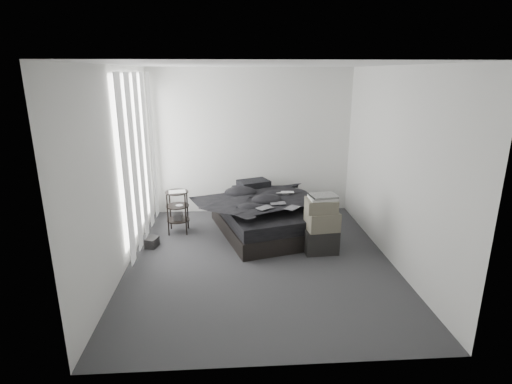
{
  "coord_description": "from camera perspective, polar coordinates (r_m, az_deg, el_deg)",
  "views": [
    {
      "loc": [
        -0.39,
        -5.05,
        2.52
      ],
      "look_at": [
        0.0,
        0.8,
        0.75
      ],
      "focal_mm": 28.0,
      "sensor_mm": 36.0,
      "label": 1
    }
  ],
  "objects": [
    {
      "name": "mattress",
      "position": [
        6.47,
        1.53,
        -2.8
      ],
      "size": [
        1.78,
        2.09,
        0.2
      ],
      "primitive_type": "cube",
      "rotation": [
        0.0,
        0.0,
        0.27
      ],
      "color": "black",
      "rests_on": "bed"
    },
    {
      "name": "ceiling",
      "position": [
        5.06,
        0.63,
        17.73
      ],
      "size": [
        3.6,
        4.2,
        0.01
      ],
      "primitive_type": "cube",
      "color": "white",
      "rests_on": "ground"
    },
    {
      "name": "bed",
      "position": [
        6.54,
        1.51,
        -4.65
      ],
      "size": [
        1.85,
        2.16,
        0.25
      ],
      "primitive_type": "cube",
      "rotation": [
        0.0,
        0.0,
        0.27
      ],
      "color": "black",
      "rests_on": "floor"
    },
    {
      "name": "comic_c",
      "position": [
        5.87,
        5.21,
        -1.53
      ],
      "size": [
        0.27,
        0.28,
        0.01
      ],
      "primitive_type": "cube",
      "rotation": [
        0.0,
        0.0,
        0.88
      ],
      "color": "black",
      "rests_on": "duvet"
    },
    {
      "name": "wall_left",
      "position": [
        5.38,
        -18.94,
        2.79
      ],
      "size": [
        0.01,
        4.2,
        2.6
      ],
      "primitive_type": "cube",
      "color": "silver",
      "rests_on": "ground"
    },
    {
      "name": "laptop",
      "position": [
        6.53,
        4.21,
        0.36
      ],
      "size": [
        0.3,
        0.2,
        0.02
      ],
      "primitive_type": "imported",
      "rotation": [
        0.0,
        0.0,
        -0.04
      ],
      "color": "silver",
      "rests_on": "duvet"
    },
    {
      "name": "papers",
      "position": [
        6.47,
        -11.2,
        0.02
      ],
      "size": [
        0.29,
        0.24,
        0.01
      ],
      "primitive_type": "cube",
      "rotation": [
        0.0,
        0.0,
        0.18
      ],
      "color": "white",
      "rests_on": "side_stand"
    },
    {
      "name": "curtain_left",
      "position": [
        6.22,
        -16.23,
        4.64
      ],
      "size": [
        0.06,
        2.12,
        2.48
      ],
      "primitive_type": "cube",
      "color": "white",
      "rests_on": "wall_left"
    },
    {
      "name": "art_book_snake",
      "position": [
        5.67,
        9.6,
        -0.54
      ],
      "size": [
        0.39,
        0.33,
        0.03
      ],
      "primitive_type": "cube",
      "rotation": [
        0.0,
        0.0,
        0.16
      ],
      "color": "silver",
      "rests_on": "art_book_white"
    },
    {
      "name": "pillow_upper",
      "position": [
        7.01,
        -0.35,
        1.2
      ],
      "size": [
        0.62,
        0.53,
        0.12
      ],
      "primitive_type": "cube",
      "rotation": [
        0.0,
        0.0,
        0.38
      ],
      "color": "black",
      "rests_on": "pillow_lower"
    },
    {
      "name": "duvet",
      "position": [
        6.36,
        1.68,
        -1.18
      ],
      "size": [
        1.74,
        1.89,
        0.22
      ],
      "primitive_type": "imported",
      "rotation": [
        0.0,
        0.0,
        0.27
      ],
      "color": "black",
      "rests_on": "mattress"
    },
    {
      "name": "window_left",
      "position": [
        6.22,
        -16.74,
        5.26
      ],
      "size": [
        0.02,
        2.0,
        2.3
      ],
      "primitive_type": "cube",
      "color": "white",
      "rests_on": "wall_left"
    },
    {
      "name": "wall_back",
      "position": [
        7.26,
        -0.68,
        7.13
      ],
      "size": [
        3.6,
        0.01,
        2.6
      ],
      "primitive_type": "cube",
      "color": "silver",
      "rests_on": "ground"
    },
    {
      "name": "pillow_lower",
      "position": [
        7.04,
        -0.88,
        0.24
      ],
      "size": [
        0.64,
        0.51,
        0.13
      ],
      "primitive_type": "cube",
      "rotation": [
        0.0,
        0.0,
        0.27
      ],
      "color": "black",
      "rests_on": "mattress"
    },
    {
      "name": "wall_front",
      "position": [
        3.21,
        3.42,
        -5.52
      ],
      "size": [
        3.6,
        0.01,
        2.6
      ],
      "primitive_type": "cube",
      "color": "silver",
      "rests_on": "ground"
    },
    {
      "name": "box_lower",
      "position": [
        5.91,
        9.15,
        -6.8
      ],
      "size": [
        0.49,
        0.4,
        0.35
      ],
      "primitive_type": "cube",
      "rotation": [
        0.0,
        0.0,
        0.06
      ],
      "color": "black",
      "rests_on": "floor"
    },
    {
      "name": "box_mid",
      "position": [
        5.79,
        9.42,
        -4.04
      ],
      "size": [
        0.48,
        0.4,
        0.27
      ],
      "primitive_type": "cube",
      "rotation": [
        0.0,
        0.0,
        0.13
      ],
      "color": "#635E4E",
      "rests_on": "box_lower"
    },
    {
      "name": "art_book_white",
      "position": [
        5.68,
        9.45,
        -0.84
      ],
      "size": [
        0.38,
        0.31,
        0.04
      ],
      "primitive_type": "cube",
      "rotation": [
        0.0,
        0.0,
        0.06
      ],
      "color": "silver",
      "rests_on": "box_upper"
    },
    {
      "name": "comic_b",
      "position": [
        6.06,
        3.15,
        -0.95
      ],
      "size": [
        0.24,
        0.17,
        0.01
      ],
      "primitive_type": "cube",
      "rotation": [
        0.0,
        0.0,
        0.06
      ],
      "color": "black",
      "rests_on": "duvet"
    },
    {
      "name": "box_upper",
      "position": [
        5.71,
        9.3,
        -1.9
      ],
      "size": [
        0.42,
        0.34,
        0.18
      ],
      "primitive_type": "cube",
      "rotation": [
        0.0,
        0.0,
        0.01
      ],
      "color": "#635E4E",
      "rests_on": "box_mid"
    },
    {
      "name": "floor",
      "position": [
        5.65,
        0.54,
        -9.66
      ],
      "size": [
        3.6,
        4.2,
        0.01
      ],
      "primitive_type": "cube",
      "color": "#343437",
      "rests_on": "ground"
    },
    {
      "name": "side_stand",
      "position": [
        6.58,
        -11.1,
        -2.85
      ],
      "size": [
        0.37,
        0.37,
        0.68
      ],
      "primitive_type": "cylinder",
      "rotation": [
        0.0,
        0.0,
        0.0
      ],
      "color": "black",
      "rests_on": "floor"
    },
    {
      "name": "comic_a",
      "position": [
        5.85,
        1.21,
        -1.64
      ],
      "size": [
        0.28,
        0.26,
        0.01
      ],
      "primitive_type": "cube",
      "rotation": [
        0.0,
        0.0,
        0.66
      ],
      "color": "black",
      "rests_on": "duvet"
    },
    {
      "name": "wall_right",
      "position": [
        5.63,
        19.2,
        3.36
      ],
      "size": [
        0.01,
        4.2,
        2.6
      ],
      "primitive_type": "cube",
      "color": "silver",
      "rests_on": "ground"
    },
    {
      "name": "floor_books",
      "position": [
        6.22,
        -14.62,
        -6.93
      ],
      "size": [
        0.21,
        0.25,
        0.15
      ],
      "primitive_type": "cube",
      "rotation": [
        0.0,
        0.0,
        -0.33
      ],
      "color": "black",
      "rests_on": "floor"
    }
  ]
}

